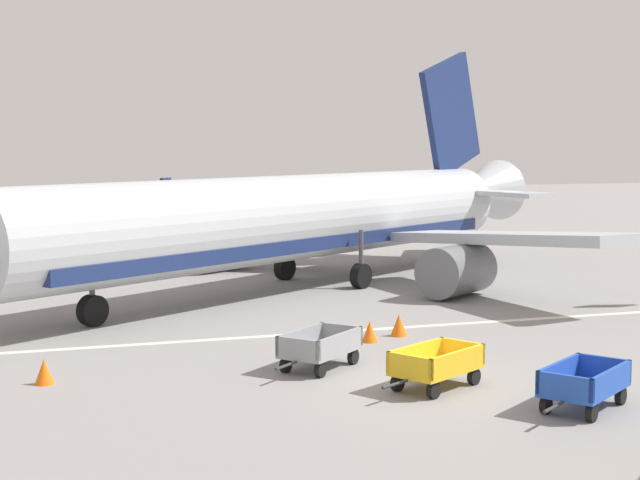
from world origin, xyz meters
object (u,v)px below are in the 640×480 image
at_px(baggage_cart_second_in_row, 436,365).
at_px(traffic_cone_by_carts, 370,332).
at_px(airplane, 301,219).
at_px(baggage_cart_third_in_row, 320,348).
at_px(traffic_cone_mid_apron, 44,372).
at_px(traffic_cone_near_plane, 399,325).
at_px(baggage_cart_nearest, 584,385).

relative_size(baggage_cart_second_in_row, traffic_cone_by_carts, 5.02).
height_order(airplane, traffic_cone_by_carts, airplane).
xyz_separation_m(baggage_cart_third_in_row, traffic_cone_mid_apron, (-7.52, 0.57, -0.26)).
relative_size(airplane, traffic_cone_mid_apron, 48.72).
bearing_deg(traffic_cone_near_plane, airplane, 89.43).
xyz_separation_m(airplane, traffic_cone_mid_apron, (-11.58, -14.37, -2.71)).
relative_size(baggage_cart_third_in_row, traffic_cone_near_plane, 4.26).
xyz_separation_m(baggage_cart_second_in_row, baggage_cart_third_in_row, (-2.19, 3.06, 0.00)).
bearing_deg(baggage_cart_third_in_row, traffic_cone_near_plane, 42.34).
relative_size(baggage_cart_nearest, traffic_cone_near_plane, 4.51).
bearing_deg(baggage_cart_nearest, traffic_cone_mid_apron, 151.73).
xyz_separation_m(baggage_cart_nearest, traffic_cone_mid_apron, (-12.22, 6.57, -0.26)).
height_order(baggage_cart_second_in_row, traffic_cone_near_plane, baggage_cart_second_in_row).
relative_size(baggage_cart_second_in_row, baggage_cart_third_in_row, 1.09).
bearing_deg(baggage_cart_nearest, traffic_cone_by_carts, 102.79).
bearing_deg(traffic_cone_mid_apron, airplane, 51.14).
height_order(baggage_cart_nearest, baggage_cart_third_in_row, same).
relative_size(airplane, traffic_cone_by_carts, 48.54).
relative_size(traffic_cone_near_plane, traffic_cone_mid_apron, 1.09).
bearing_deg(baggage_cart_second_in_row, traffic_cone_near_plane, 75.14).
xyz_separation_m(airplane, baggage_cart_second_in_row, (-1.88, -18.00, -2.45)).
relative_size(baggage_cart_third_in_row, traffic_cone_mid_apron, 4.63).
xyz_separation_m(baggage_cart_nearest, baggage_cart_second_in_row, (-2.52, 2.95, 0.00)).
xyz_separation_m(airplane, traffic_cone_near_plane, (-0.11, -11.34, -2.68)).
distance_m(baggage_cart_nearest, traffic_cone_near_plane, 9.63).
height_order(traffic_cone_near_plane, traffic_cone_mid_apron, traffic_cone_near_plane).
height_order(baggage_cart_third_in_row, traffic_cone_by_carts, baggage_cart_third_in_row).
height_order(baggage_cart_third_in_row, traffic_cone_near_plane, baggage_cart_third_in_row).
height_order(airplane, baggage_cart_third_in_row, airplane).
xyz_separation_m(baggage_cart_second_in_row, traffic_cone_mid_apron, (-9.70, 3.63, -0.26)).
bearing_deg(airplane, traffic_cone_near_plane, -90.57).
relative_size(baggage_cart_third_in_row, traffic_cone_by_carts, 4.62).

